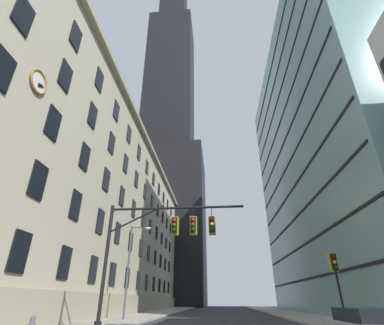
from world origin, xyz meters
name	(u,v)px	position (x,y,z in m)	size (l,w,h in m)	color
station_building	(102,220)	(-17.74, 29.18, 12.69)	(14.16, 70.37, 25.42)	#B2A88E
dark_skyscraper	(169,113)	(-16.11, 72.66, 64.23)	(24.66, 24.66, 220.87)	black
glass_office_midrise	(350,153)	(20.78, 28.21, 21.97)	(19.67, 44.35, 43.94)	gray
traffic_signal_mast	(169,235)	(-2.92, 4.07, 4.98)	(8.05, 0.63, 6.64)	black
traffic_light_near_right	(334,267)	(6.64, 6.14, 3.36)	(0.40, 0.63, 3.99)	black
street_lamppost	(131,261)	(-8.06, 14.48, 4.80)	(1.97, 0.32, 7.90)	#47474C
fire_hydrant	(32,324)	(-8.85, 2.21, 0.61)	(0.42, 0.26, 0.85)	#4C4C51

